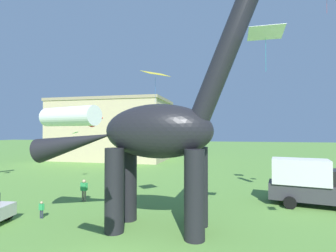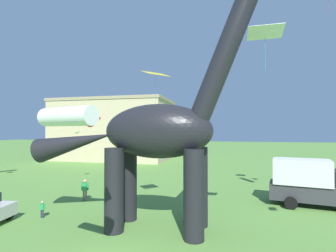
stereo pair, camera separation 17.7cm
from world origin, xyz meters
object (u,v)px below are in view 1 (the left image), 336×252
Objects in this scene: kite_far_left at (76,117)px; kite_near_high at (155,74)px; kite_far_right at (266,33)px; parked_box_truck at (311,182)px; kite_near_low at (75,133)px; dinosaur_sculpture at (157,131)px; person_vendor_side at (42,208)px; person_strolling_adult at (84,188)px; person_far_spectator at (131,179)px.

kite_far_left is 1.15× the size of kite_near_high.
kite_far_right is (5.87, -2.42, 1.03)m from kite_near_high.
kite_near_low reaches higher than parked_box_truck.
dinosaur_sculpture reaches higher than person_vendor_side.
person_strolling_adult is at bearing 119.79° from kite_far_left.
kite_near_high is at bearing 132.94° from dinosaur_sculpture.
dinosaur_sculpture is 7.36× the size of kite_near_high.
parked_box_truck is 3.05× the size of kite_near_high.
person_strolling_adult is (-6.61, 3.89, -4.18)m from dinosaur_sculpture.
kite_near_low is at bearing -178.96° from parked_box_truck.
person_far_spectator is at bearing 144.10° from dinosaur_sculpture.
kite_far_left is at bearing -57.12° from kite_near_low.
person_strolling_adult is (0.43, 3.88, 0.35)m from person_vendor_side.
dinosaur_sculpture is at bearing 133.12° from person_vendor_side.
kite_near_low is at bearing 141.96° from kite_near_high.
kite_far_left is at bearing -75.55° from dinosaur_sculpture.
person_vendor_side is 0.64× the size of person_far_spectator.
person_strolling_adult is 15.51m from kite_far_right.
kite_near_low is at bearing 91.91° from person_strolling_adult.
kite_far_left is at bearing -56.65° from person_far_spectator.
kite_far_right is at bearing 128.98° from person_vendor_side.
kite_far_left is (-1.02, -5.88, 0.46)m from dinosaur_sculpture.
kite_near_low is at bearing 146.92° from kite_far_right.
dinosaur_sculpture is 14.21× the size of person_vendor_side.
parked_box_truck is 3.72× the size of person_strolling_adult.
kite_far_left is at bearing -142.02° from kite_far_right.
person_vendor_side is at bearing 135.66° from kite_far_left.
person_vendor_side is at bearing -88.06° from person_far_spectator.
kite_far_right is at bearing -107.23° from parked_box_truck.
kite_near_low reaches higher than person_strolling_adult.
person_vendor_side is 10.40m from kite_near_high.
kite_far_left is (6.03, -5.89, 4.99)m from person_vendor_side.
person_far_spectator is 15.92m from kite_far_right.
dinosaur_sculpture reaches higher than person_far_spectator.
person_far_spectator is (-4.60, 8.02, -4.20)m from dinosaur_sculpture.
person_strolling_adult reaches higher than person_vendor_side.
kite_far_right is at bearing -33.08° from kite_near_low.
dinosaur_sculpture is 7.51× the size of kite_far_right.
person_vendor_side is at bearing -131.95° from person_strolling_adult.
kite_far_right is (12.40, -0.91, 8.98)m from person_vendor_side.
kite_far_left is (5.59, -9.77, 4.64)m from person_strolling_adult.
kite_far_right reaches higher than person_strolling_adult.
person_strolling_adult is 4.60m from person_far_spectator.
person_strolling_adult is 10.03m from kite_near_high.
kite_far_right is at bearing -57.38° from person_strolling_adult.
person_strolling_adult is 1.02× the size of person_far_spectator.
kite_far_right reaches higher than parked_box_truck.
parked_box_truck is at bearing 154.52° from person_vendor_side.
person_vendor_side is at bearing -67.12° from kite_near_low.
kite_far_left is 9.02m from kite_far_right.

